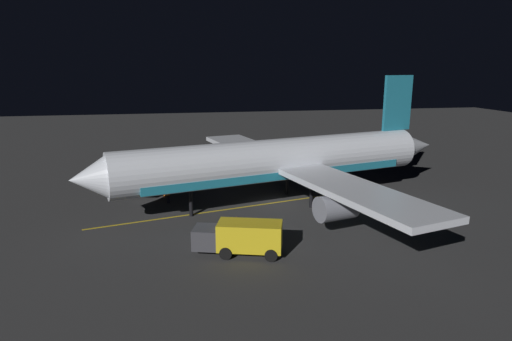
% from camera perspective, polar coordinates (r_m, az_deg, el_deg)
% --- Properties ---
extents(ground_plane, '(180.00, 180.00, 0.20)m').
position_cam_1_polar(ground_plane, '(43.70, 2.58, -4.48)').
color(ground_plane, '#2F2F2F').
extents(apron_guide_stripe, '(6.85, 27.30, 0.01)m').
position_cam_1_polar(apron_guide_stripe, '(42.36, -2.51, -4.92)').
color(apron_guide_stripe, gold).
rests_on(apron_guide_stripe, ground_plane).
extents(airliner, '(37.75, 38.62, 12.43)m').
position_cam_1_polar(airliner, '(42.85, 3.39, 1.21)').
color(airliner, silver).
rests_on(airliner, ground_plane).
extents(baggage_truck, '(6.17, 3.52, 2.40)m').
position_cam_1_polar(baggage_truck, '(49.04, -13.48, -1.22)').
color(baggage_truck, gold).
rests_on(baggage_truck, ground_plane).
extents(catering_truck, '(3.85, 6.72, 2.44)m').
position_cam_1_polar(catering_truck, '(31.93, -1.90, -8.77)').
color(catering_truck, gold).
rests_on(catering_truck, ground_plane).
extents(ground_crew_worker, '(0.40, 0.40, 1.74)m').
position_cam_1_polar(ground_crew_worker, '(44.45, -11.42, -3.10)').
color(ground_crew_worker, black).
rests_on(ground_crew_worker, ground_plane).
extents(traffic_cone_near_left, '(0.50, 0.50, 0.55)m').
position_cam_1_polar(traffic_cone_near_left, '(51.22, -5.38, -1.42)').
color(traffic_cone_near_left, '#EA590F').
rests_on(traffic_cone_near_left, ground_plane).
extents(traffic_cone_near_right, '(0.50, 0.50, 0.55)m').
position_cam_1_polar(traffic_cone_near_right, '(38.51, -2.59, -6.44)').
color(traffic_cone_near_right, '#EA590F').
rests_on(traffic_cone_near_right, ground_plane).
extents(traffic_cone_under_wing, '(0.50, 0.50, 0.55)m').
position_cam_1_polar(traffic_cone_under_wing, '(37.34, -0.55, -7.07)').
color(traffic_cone_under_wing, '#EA590F').
rests_on(traffic_cone_under_wing, ground_plane).
extents(traffic_cone_far, '(0.50, 0.50, 0.55)m').
position_cam_1_polar(traffic_cone_far, '(47.08, -11.79, -2.99)').
color(traffic_cone_far, '#EA590F').
rests_on(traffic_cone_far, ground_plane).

